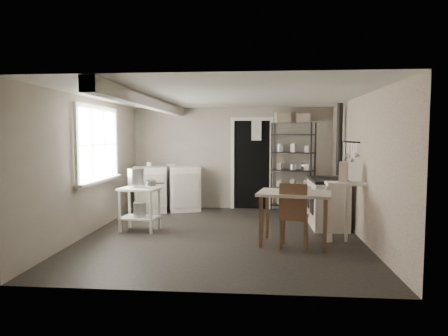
# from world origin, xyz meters

# --- Properties ---
(floor) EXTENTS (5.00, 5.00, 0.00)m
(floor) POSITION_xyz_m (0.00, 0.00, 0.00)
(floor) COLOR black
(floor) RESTS_ON ground
(ceiling) EXTENTS (5.00, 5.00, 0.00)m
(ceiling) POSITION_xyz_m (0.00, 0.00, 2.30)
(ceiling) COLOR silver
(ceiling) RESTS_ON wall_back
(wall_back) EXTENTS (4.50, 0.02, 2.30)m
(wall_back) POSITION_xyz_m (0.00, 2.50, 1.15)
(wall_back) COLOR #A99F90
(wall_back) RESTS_ON ground
(wall_front) EXTENTS (4.50, 0.02, 2.30)m
(wall_front) POSITION_xyz_m (0.00, -2.50, 1.15)
(wall_front) COLOR #A99F90
(wall_front) RESTS_ON ground
(wall_left) EXTENTS (0.02, 5.00, 2.30)m
(wall_left) POSITION_xyz_m (-2.25, 0.00, 1.15)
(wall_left) COLOR #A99F90
(wall_left) RESTS_ON ground
(wall_right) EXTENTS (0.02, 5.00, 2.30)m
(wall_right) POSITION_xyz_m (2.25, 0.00, 1.15)
(wall_right) COLOR #A99F90
(wall_right) RESTS_ON ground
(window) EXTENTS (0.12, 1.76, 1.28)m
(window) POSITION_xyz_m (-2.22, 0.20, 1.50)
(window) COLOR silver
(window) RESTS_ON wall_left
(doorway) EXTENTS (0.96, 0.10, 2.08)m
(doorway) POSITION_xyz_m (0.45, 2.47, 1.00)
(doorway) COLOR silver
(doorway) RESTS_ON ground
(ceiling_beam) EXTENTS (0.18, 5.00, 0.18)m
(ceiling_beam) POSITION_xyz_m (-1.20, 0.00, 2.20)
(ceiling_beam) COLOR silver
(ceiling_beam) RESTS_ON ceiling
(wallpaper_panel) EXTENTS (0.01, 5.00, 2.30)m
(wallpaper_panel) POSITION_xyz_m (2.24, 0.00, 1.15)
(wallpaper_panel) COLOR beige
(wallpaper_panel) RESTS_ON wall_right
(utensil_rail) EXTENTS (0.06, 1.20, 0.44)m
(utensil_rail) POSITION_xyz_m (2.19, 0.60, 1.55)
(utensil_rail) COLOR #B9B9BC
(utensil_rail) RESTS_ON wall_right
(prep_table) EXTENTS (0.72, 0.55, 0.76)m
(prep_table) POSITION_xyz_m (-1.46, 0.15, 0.40)
(prep_table) COLOR silver
(prep_table) RESTS_ON ground
(stockpot) EXTENTS (0.35, 0.35, 0.30)m
(stockpot) POSITION_xyz_m (-1.54, 0.22, 0.94)
(stockpot) COLOR #B9B9BC
(stockpot) RESTS_ON prep_table
(saucepan) EXTENTS (0.20, 0.20, 0.10)m
(saucepan) POSITION_xyz_m (-1.24, 0.08, 0.85)
(saucepan) COLOR #B9B9BC
(saucepan) RESTS_ON prep_table
(bucket) EXTENTS (0.26, 0.26, 0.24)m
(bucket) POSITION_xyz_m (-1.45, 0.13, 0.39)
(bucket) COLOR #B9B9BC
(bucket) RESTS_ON prep_table
(base_cabinets) EXTENTS (1.62, 1.09, 0.98)m
(base_cabinets) POSITION_xyz_m (-1.41, 2.02, 0.46)
(base_cabinets) COLOR silver
(base_cabinets) RESTS_ON ground
(mixing_bowl) EXTENTS (0.37, 0.37, 0.07)m
(mixing_bowl) POSITION_xyz_m (-1.30, 1.97, 0.96)
(mixing_bowl) COLOR silver
(mixing_bowl) RESTS_ON base_cabinets
(counter_cup) EXTENTS (0.17, 0.17, 0.10)m
(counter_cup) POSITION_xyz_m (-1.76, 1.87, 0.97)
(counter_cup) COLOR silver
(counter_cup) RESTS_ON base_cabinets
(shelf_rack) EXTENTS (0.99, 0.69, 1.95)m
(shelf_rack) POSITION_xyz_m (1.36, 2.24, 0.95)
(shelf_rack) COLOR black
(shelf_rack) RESTS_ON ground
(shelf_jar) EXTENTS (0.11, 0.11, 0.20)m
(shelf_jar) POSITION_xyz_m (1.08, 2.30, 1.37)
(shelf_jar) COLOR silver
(shelf_jar) RESTS_ON shelf_rack
(storage_box_a) EXTENTS (0.36, 0.33, 0.22)m
(storage_box_a) POSITION_xyz_m (1.12, 2.29, 2.01)
(storage_box_a) COLOR beige
(storage_box_a) RESTS_ON shelf_rack
(storage_box_b) EXTENTS (0.32, 0.29, 0.20)m
(storage_box_b) POSITION_xyz_m (1.55, 2.28, 1.99)
(storage_box_b) COLOR beige
(storage_box_b) RESTS_ON shelf_rack
(stove) EXTENTS (0.64, 1.13, 0.88)m
(stove) POSITION_xyz_m (1.85, 0.77, 0.44)
(stove) COLOR silver
(stove) RESTS_ON ground
(stovepipe) EXTENTS (0.13, 0.13, 1.47)m
(stovepipe) POSITION_xyz_m (2.13, 1.18, 1.59)
(stovepipe) COLOR black
(stovepipe) RESTS_ON stove
(side_ledge) EXTENTS (0.61, 0.33, 0.94)m
(side_ledge) POSITION_xyz_m (1.95, -0.29, 0.43)
(side_ledge) COLOR silver
(side_ledge) RESTS_ON ground
(oats_box) EXTENTS (0.18, 0.24, 0.31)m
(oats_box) POSITION_xyz_m (1.92, -0.23, 1.01)
(oats_box) COLOR beige
(oats_box) RESTS_ON side_ledge
(work_table) EXTENTS (1.19, 0.93, 0.81)m
(work_table) POSITION_xyz_m (1.14, -0.54, 0.38)
(work_table) COLOR beige
(work_table) RESTS_ON ground
(table_cup) EXTENTS (0.14, 0.14, 0.10)m
(table_cup) POSITION_xyz_m (1.32, -0.61, 0.81)
(table_cup) COLOR silver
(table_cup) RESTS_ON work_table
(chair) EXTENTS (0.48, 0.49, 0.97)m
(chair) POSITION_xyz_m (1.13, -0.64, 0.48)
(chair) COLOR brown
(chair) RESTS_ON ground
(flour_sack) EXTENTS (0.53, 0.49, 0.52)m
(flour_sack) POSITION_xyz_m (1.37, 2.03, 0.24)
(flour_sack) COLOR silver
(flour_sack) RESTS_ON ground
(floor_crock) EXTENTS (0.15, 0.15, 0.15)m
(floor_crock) POSITION_xyz_m (1.70, -0.31, 0.07)
(floor_crock) COLOR silver
(floor_crock) RESTS_ON ground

